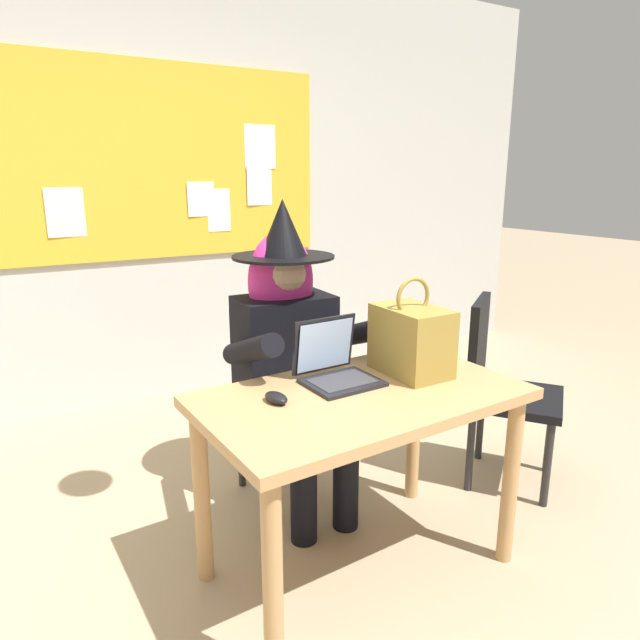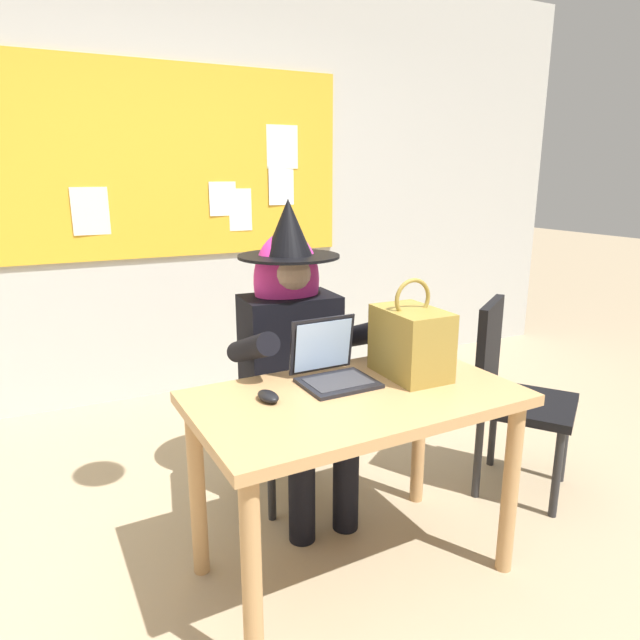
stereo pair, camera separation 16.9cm
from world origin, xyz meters
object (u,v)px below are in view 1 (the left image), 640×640
Objects in this scene: desk_main at (361,420)px; chair_extra_corner at (499,381)px; handbag at (411,339)px; person_costumed at (290,340)px; laptop at (335,367)px; chair_at_desk at (280,390)px; computer_mouse at (276,398)px.

desk_main is 1.30× the size of chair_extra_corner.
handbag is 0.42× the size of chair_extra_corner.
person_costumed is at bearing 118.03° from handbag.
handbag reaches higher than laptop.
desk_main is 0.22m from laptop.
laptop reaches higher than chair_at_desk.
laptop is at bearing 6.86° from computer_mouse.
person_costumed is 0.59m from computer_mouse.
desk_main is 0.70m from chair_at_desk.
desk_main is at bearing -165.43° from handbag.
chair_extra_corner reaches higher than chair_at_desk.
desk_main is at bearing -0.08° from chair_at_desk.
chair_extra_corner is at bearing -1.48° from computer_mouse.
person_costumed is at bearing -0.60° from chair_at_desk.
laptop is 0.72× the size of handbag.
person_costumed is at bearing -146.37° from chair_extra_corner.
computer_mouse is (-0.30, 0.07, 0.13)m from desk_main.
person_costumed is (-0.00, -0.12, 0.28)m from chair_at_desk.
computer_mouse is at bearing -166.88° from laptop.
chair_extra_corner is (0.68, 0.15, -0.35)m from handbag.
chair_extra_corner is (1.26, 0.15, -0.23)m from computer_mouse.
computer_mouse is at bearing -30.23° from person_costumed.
laptop reaches higher than desk_main.
desk_main is at bearing -21.21° from computer_mouse.
person_costumed reaches higher than chair_at_desk.
chair_extra_corner is at bearing 12.36° from handbag.
person_costumed is at bearing 49.38° from computer_mouse.
handbag is (0.58, 0.00, 0.12)m from computer_mouse.
handbag is at bearing 14.57° from desk_main.
laptop is at bearing 165.99° from handbag.
handbag is (0.30, -0.07, 0.08)m from laptop.
chair_at_desk is 8.50× the size of computer_mouse.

